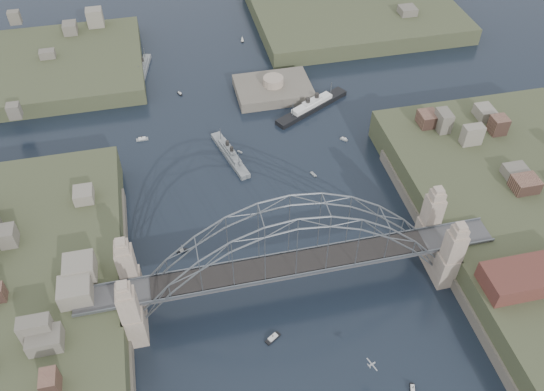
{
  "coord_description": "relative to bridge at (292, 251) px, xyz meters",
  "views": [
    {
      "loc": [
        -18.77,
        -66.05,
        95.51
      ],
      "look_at": [
        0.0,
        18.0,
        10.0
      ],
      "focal_mm": 36.88,
      "sensor_mm": 36.0,
      "label": 1
    }
  ],
  "objects": [
    {
      "name": "ground",
      "position": [
        0.0,
        0.0,
        -12.32
      ],
      "size": [
        500.0,
        500.0,
        0.0
      ],
      "primitive_type": "plane",
      "color": "black",
      "rests_on": "ground"
    },
    {
      "name": "bridge",
      "position": [
        0.0,
        0.0,
        0.0
      ],
      "size": [
        84.0,
        13.8,
        24.6
      ],
      "color": "#48484A",
      "rests_on": "ground"
    },
    {
      "name": "shore_east",
      "position": [
        57.32,
        0.0,
        -10.35
      ],
      "size": [
        50.5,
        90.0,
        12.0
      ],
      "color": "#3C4228",
      "rests_on": "ground"
    },
    {
      "name": "headland_nw",
      "position": [
        -55.0,
        95.0,
        -11.82
      ],
      "size": [
        60.0,
        45.0,
        9.0
      ],
      "primitive_type": "cube",
      "color": "#3C4228",
      "rests_on": "ground"
    },
    {
      "name": "headland_ne",
      "position": [
        50.0,
        110.0,
        -11.57
      ],
      "size": [
        70.0,
        55.0,
        9.5
      ],
      "primitive_type": "cube",
      "color": "#3C4228",
      "rests_on": "ground"
    },
    {
      "name": "fort_island",
      "position": [
        12.0,
        70.0,
        -12.66
      ],
      "size": [
        22.0,
        16.0,
        9.4
      ],
      "color": "#5D564A",
      "rests_on": "ground"
    },
    {
      "name": "wharf_shed",
      "position": [
        44.0,
        -14.0,
        -2.32
      ],
      "size": [
        20.0,
        8.0,
        4.0
      ],
      "primitive_type": "cube",
      "color": "#592D26",
      "rests_on": "shore_east"
    },
    {
      "name": "finger_pier",
      "position": [
        39.0,
        -28.0,
        -11.62
      ],
      "size": [
        4.0,
        22.0,
        1.4
      ],
      "primitive_type": "cube",
      "color": "#48484A",
      "rests_on": "ground"
    },
    {
      "name": "naval_cruiser_near",
      "position": [
        -5.35,
        44.19,
        -11.43
      ],
      "size": [
        7.4,
        19.32,
        5.79
      ],
      "color": "gray",
      "rests_on": "ground"
    },
    {
      "name": "naval_cruiser_far",
      "position": [
        -25.07,
        90.17,
        -11.43
      ],
      "size": [
        5.92,
        17.21,
        5.77
      ],
      "color": "gray",
      "rests_on": "ground"
    },
    {
      "name": "ocean_liner",
      "position": [
        21.05,
        59.75,
        -11.36
      ],
      "size": [
        23.79,
        15.2,
        6.2
      ],
      "color": "black",
      "rests_on": "ground"
    },
    {
      "name": "aeroplane",
      "position": [
        8.96,
        -22.26,
        -7.39
      ],
      "size": [
        1.62,
        2.8,
        0.42
      ],
      "color": "#A1A4A7"
    },
    {
      "name": "small_boat_a",
      "position": [
        -20.95,
        15.1,
        -11.47
      ],
      "size": [
        2.49,
        1.05,
        2.38
      ],
      "color": "white",
      "rests_on": "ground"
    },
    {
      "name": "small_boat_b",
      "position": [
        13.98,
        32.72,
        -12.17
      ],
      "size": [
        1.35,
        2.09,
        0.45
      ],
      "color": "white",
      "rests_on": "ground"
    },
    {
      "name": "small_boat_c",
      "position": [
        -6.2,
        -10.54,
        -12.04
      ],
      "size": [
        3.39,
        2.67,
        1.43
      ],
      "color": "white",
      "rests_on": "ground"
    },
    {
      "name": "small_boat_d",
      "position": [
        25.78,
        44.35,
        -12.04
      ],
      "size": [
        2.02,
        1.97,
        1.43
      ],
      "color": "white",
      "rests_on": "ground"
    },
    {
      "name": "small_boat_e",
      "position": [
        -27.37,
        56.26,
        -12.04
      ],
      "size": [
        3.19,
        1.12,
        1.43
      ],
      "color": "white",
      "rests_on": "ground"
    },
    {
      "name": "small_boat_f",
      "position": [
        -2.6,
        45.41,
        -12.17
      ],
      "size": [
        1.3,
        1.34,
        0.45
      ],
      "color": "white",
      "rests_on": "ground"
    },
    {
      "name": "small_boat_g",
      "position": [
        15.96,
        -26.15,
        -12.04
      ],
      "size": [
        1.54,
        2.55,
        1.43
      ],
      "color": "white",
      "rests_on": "ground"
    },
    {
      "name": "small_boat_h",
      "position": [
        -15.27,
        75.46,
        -12.03
      ],
      "size": [
        1.48,
        2.04,
        1.43
      ],
      "color": "white",
      "rests_on": "ground"
    },
    {
      "name": "small_boat_i",
      "position": [
        33.77,
        12.95,
        -12.17
      ],
      "size": [
        2.55,
        1.25,
        0.45
      ],
      "color": "white",
      "rests_on": "ground"
    },
    {
      "name": "small_boat_k",
      "position": [
        8.48,
        101.76,
        -11.32
      ],
      "size": [
        1.26,
        1.74,
        2.38
      ],
      "color": "white",
      "rests_on": "ground"
    }
  ]
}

